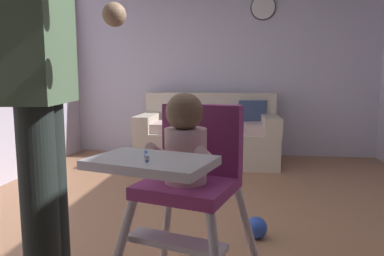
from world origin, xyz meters
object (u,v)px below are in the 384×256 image
adult_standing (41,91)px  toy_ball (256,228)px  wall_clock (263,7)px  high_chair (187,166)px  couch (209,135)px

adult_standing → toy_ball: (0.90, 0.94, -0.91)m
wall_clock → high_chair: bearing=-98.3°
high_chair → toy_ball: bearing=174.8°
couch → adult_standing: bearing=-7.5°
couch → toy_ball: (0.49, -2.16, -0.26)m
high_chair → wall_clock: 3.75m
toy_ball → wall_clock: (0.17, 2.64, 1.90)m
couch → adult_standing: adult_standing is taller
adult_standing → toy_ball: adult_standing is taller
high_chair → wall_clock: bearing=-171.8°
wall_clock → adult_standing: bearing=-106.6°
high_chair → adult_standing: size_ratio=0.57×
toy_ball → wall_clock: size_ratio=0.43×
couch → high_chair: 3.03m
adult_standing → wall_clock: size_ratio=5.30×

